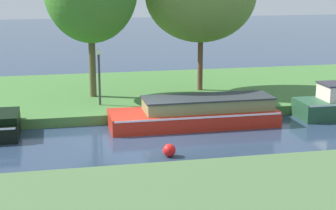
{
  "coord_description": "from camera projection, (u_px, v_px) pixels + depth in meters",
  "views": [
    {
      "loc": [
        -2.88,
        -19.28,
        5.88
      ],
      "look_at": [
        1.49,
        1.2,
        0.9
      ],
      "focal_mm": 58.0,
      "sensor_mm": 36.0,
      "label": 1
    }
  ],
  "objects": [
    {
      "name": "channel_buoy",
      "position": [
        169.0,
        150.0,
        18.1
      ],
      "size": [
        0.44,
        0.44,
        0.44
      ],
      "primitive_type": "sphere",
      "color": "red",
      "rests_on": "ground_plane"
    },
    {
      "name": "red_narrowboat",
      "position": [
        198.0,
        113.0,
        21.86
      ],
      "size": [
        6.75,
        2.14,
        1.16
      ],
      "color": "red",
      "rests_on": "ground_plane"
    },
    {
      "name": "riverbank_far",
      "position": [
        114.0,
        94.0,
        26.9
      ],
      "size": [
        72.0,
        10.0,
        0.4
      ],
      "primitive_type": "cube",
      "color": "#427235",
      "rests_on": "ground_plane"
    },
    {
      "name": "ground_plane",
      "position": [
        136.0,
        138.0,
        20.28
      ],
      "size": [
        120.0,
        120.0,
        0.0
      ],
      "primitive_type": "plane",
      "color": "#273850"
    },
    {
      "name": "lamp_post",
      "position": [
        99.0,
        69.0,
        23.35
      ],
      "size": [
        0.24,
        0.24,
        2.45
      ],
      "color": "#333338",
      "rests_on": "riverbank_far"
    }
  ]
}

